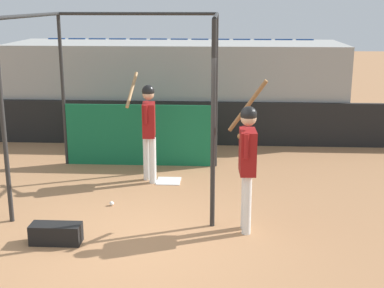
# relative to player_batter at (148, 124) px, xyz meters

# --- Properties ---
(ground_plane) EXTENTS (60.00, 60.00, 0.00)m
(ground_plane) POSITION_rel_player_batter_xyz_m (0.18, -2.66, -1.10)
(ground_plane) COLOR #A8754C
(outfield_wall) EXTENTS (24.00, 0.12, 1.02)m
(outfield_wall) POSITION_rel_player_batter_xyz_m (0.18, 2.69, -0.59)
(outfield_wall) COLOR black
(outfield_wall) RESTS_ON ground
(bleacher_section) EXTENTS (8.15, 2.40, 2.30)m
(bleacher_section) POSITION_rel_player_batter_xyz_m (0.18, 3.95, 0.04)
(bleacher_section) COLOR #9E9E99
(bleacher_section) RESTS_ON ground
(batting_cage) EXTENTS (3.13, 3.07, 3.05)m
(batting_cage) POSITION_rel_player_batter_xyz_m (-0.32, 0.40, 0.19)
(batting_cage) COLOR #282828
(batting_cage) RESTS_ON ground
(home_plate) EXTENTS (0.44, 0.44, 0.02)m
(home_plate) POSITION_rel_player_batter_xyz_m (0.36, -0.01, -1.09)
(home_plate) COLOR white
(home_plate) RESTS_ON ground
(player_batter) EXTENTS (0.53, 0.87, 1.97)m
(player_batter) POSITION_rel_player_batter_xyz_m (0.00, 0.00, 0.00)
(player_batter) COLOR white
(player_batter) RESTS_ON ground
(player_waiting) EXTENTS (0.57, 0.78, 2.19)m
(player_waiting) POSITION_rel_player_batter_xyz_m (1.70, -2.13, 0.04)
(player_waiting) COLOR white
(player_waiting) RESTS_ON ground
(equipment_bag) EXTENTS (0.70, 0.28, 0.28)m
(equipment_bag) POSITION_rel_player_batter_xyz_m (-0.94, -2.71, -0.96)
(equipment_bag) COLOR black
(equipment_bag) RESTS_ON ground
(baseball) EXTENTS (0.07, 0.07, 0.07)m
(baseball) POSITION_rel_player_batter_xyz_m (-0.46, -1.27, -1.06)
(baseball) COLOR white
(baseball) RESTS_ON ground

